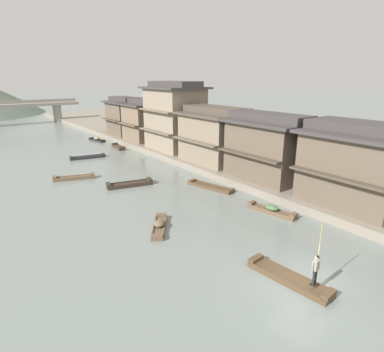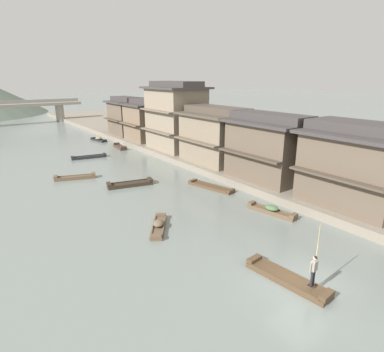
{
  "view_description": "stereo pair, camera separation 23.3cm",
  "coord_description": "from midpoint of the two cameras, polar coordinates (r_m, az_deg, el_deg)",
  "views": [
    {
      "loc": [
        -12.72,
        -7.89,
        9.94
      ],
      "look_at": [
        2.48,
        12.65,
        2.08
      ],
      "focal_mm": 30.27,
      "sensor_mm": 36.0,
      "label": 1
    },
    {
      "loc": [
        -12.53,
        -8.03,
        9.94
      ],
      "look_at": [
        2.48,
        12.65,
        2.08
      ],
      "focal_mm": 30.27,
      "sensor_mm": 36.0,
      "label": 2
    }
  ],
  "objects": [
    {
      "name": "boat_crossing_west",
      "position": [
        34.79,
        -19.72,
        -0.24
      ],
      "size": [
        4.01,
        2.01,
        0.49
      ],
      "color": "brown",
      "rests_on": "ground"
    },
    {
      "name": "boat_moored_second",
      "position": [
        31.28,
        -10.64,
        -1.4
      ],
      "size": [
        4.41,
        2.03,
        0.51
      ],
      "color": "#33281E",
      "rests_on": "ground"
    },
    {
      "name": "house_waterfront_narrow",
      "position": [
        43.18,
        -2.72,
        10.46
      ],
      "size": [
        6.48,
        8.12,
        8.74
      ],
      "color": "gray",
      "rests_on": "riverbank_right"
    },
    {
      "name": "house_waterfront_nearest",
      "position": [
        27.12,
        27.57,
        1.73
      ],
      "size": [
        6.99,
        7.83,
        6.14
      ],
      "color": "brown",
      "rests_on": "riverbank_right"
    },
    {
      "name": "house_waterfront_tall",
      "position": [
        36.76,
        4.46,
        7.21
      ],
      "size": [
        6.41,
        8.12,
        6.14
      ],
      "color": "#7F705B",
      "rests_on": "riverbank_right"
    },
    {
      "name": "boat_foreground_poled",
      "position": [
        17.87,
        16.75,
        -16.95
      ],
      "size": [
        1.51,
        4.56,
        0.45
      ],
      "color": "brown",
      "rests_on": "ground"
    },
    {
      "name": "boatman_person",
      "position": [
        16.7,
        21.09,
        -14.72
      ],
      "size": [
        0.57,
        0.27,
        3.04
      ],
      "color": "black",
      "rests_on": "boat_foreground_poled"
    },
    {
      "name": "boat_midriver_drifting",
      "position": [
        43.3,
        -17.55,
        3.22
      ],
      "size": [
        4.38,
        1.65,
        0.41
      ],
      "color": "#232326",
      "rests_on": "ground"
    },
    {
      "name": "boat_moored_nearest",
      "position": [
        25.37,
        14.1,
        -5.94
      ],
      "size": [
        1.55,
        3.97,
        0.66
      ],
      "color": "brown",
      "rests_on": "ground"
    },
    {
      "name": "boat_moored_far",
      "position": [
        54.64,
        -16.02,
        6.23
      ],
      "size": [
        1.64,
        3.61,
        0.68
      ],
      "color": "#232326",
      "rests_on": "ground"
    },
    {
      "name": "boat_midriver_upstream",
      "position": [
        48.07,
        -12.46,
        5.0
      ],
      "size": [
        1.28,
        3.53,
        0.56
      ],
      "color": "#423328",
      "rests_on": "ground"
    },
    {
      "name": "riverbank_right",
      "position": [
        48.76,
        1.44,
        5.73
      ],
      "size": [
        18.0,
        110.0,
        0.66
      ],
      "primitive_type": "cube",
      "color": "gray",
      "rests_on": "ground"
    },
    {
      "name": "stone_bridge",
      "position": [
        79.91,
        -27.23,
        10.48
      ],
      "size": [
        23.43,
        2.4,
        5.09
      ],
      "color": "gray",
      "rests_on": "ground"
    },
    {
      "name": "ground_plane",
      "position": [
        17.93,
        18.92,
        -17.62
      ],
      "size": [
        400.0,
        400.0,
        0.0
      ],
      "primitive_type": "plane",
      "color": "gray"
    },
    {
      "name": "house_waterfront_end",
      "position": [
        55.51,
        -11.3,
        10.29
      ],
      "size": [
        5.63,
        6.72,
        6.14
      ],
      "color": "brown",
      "rests_on": "riverbank_right"
    },
    {
      "name": "boat_upstream_distant",
      "position": [
        30.17,
        3.55,
        -1.93
      ],
      "size": [
        2.15,
        4.87,
        0.36
      ],
      "color": "brown",
      "rests_on": "ground"
    },
    {
      "name": "house_waterfront_far",
      "position": [
        50.27,
        -7.65,
        9.79
      ],
      "size": [
        6.81,
        6.57,
        6.14
      ],
      "color": "#75604C",
      "rests_on": "riverbank_right"
    },
    {
      "name": "house_waterfront_second",
      "position": [
        31.0,
        13.47,
        4.94
      ],
      "size": [
        5.69,
        7.94,
        6.14
      ],
      "color": "brown",
      "rests_on": "riverbank_right"
    },
    {
      "name": "boat_moored_third",
      "position": [
        22.41,
        -5.6,
        -8.72
      ],
      "size": [
        2.75,
        3.37,
        0.6
      ],
      "color": "brown",
      "rests_on": "ground"
    }
  ]
}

